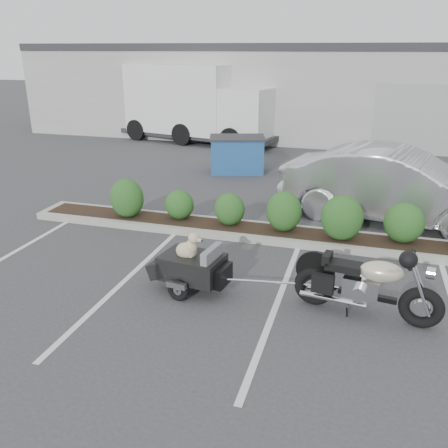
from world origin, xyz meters
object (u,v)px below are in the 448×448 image
(motorcycle, at_px, (366,285))
(delivery_truck, at_px, (199,105))
(sedan, at_px, (396,186))
(pet_trailer, at_px, (191,266))
(dumpster, at_px, (237,154))

(motorcycle, distance_m, delivery_truck, 14.71)
(motorcycle, distance_m, sedan, 4.60)
(sedan, bearing_deg, delivery_truck, 55.32)
(sedan, relative_size, delivery_truck, 0.71)
(pet_trailer, bearing_deg, dumpster, 108.11)
(sedan, xyz_separation_m, delivery_truck, (-7.70, 8.27, 0.68))
(motorcycle, height_order, dumpster, motorcycle)
(pet_trailer, distance_m, delivery_truck, 13.56)
(dumpster, relative_size, delivery_truck, 0.28)
(sedan, height_order, dumpster, sedan)
(pet_trailer, xyz_separation_m, delivery_truck, (-4.35, 12.79, 1.08))
(motorcycle, distance_m, dumpster, 9.06)
(dumpster, bearing_deg, motorcycle, -79.05)
(dumpster, distance_m, delivery_truck, 5.70)
(dumpster, height_order, delivery_truck, delivery_truck)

